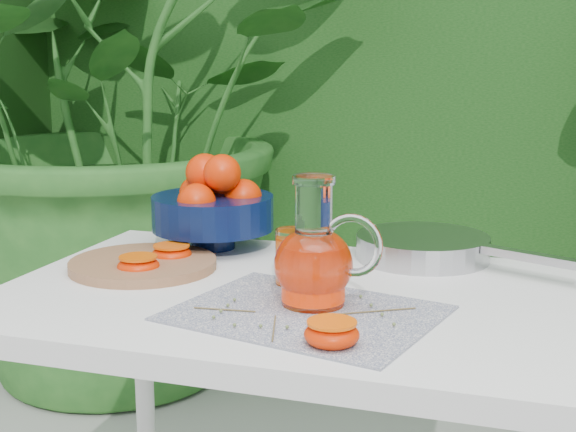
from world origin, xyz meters
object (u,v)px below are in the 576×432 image
(juice_pitcher, at_px, (315,261))
(fruit_bowl, at_px, (214,205))
(white_table, at_px, (285,334))
(saute_pan, at_px, (424,246))
(cutting_board, at_px, (143,264))

(juice_pitcher, bearing_deg, fruit_bowl, 134.25)
(white_table, xyz_separation_m, saute_pan, (0.20, 0.29, 0.11))
(saute_pan, bearing_deg, juice_pitcher, -109.10)
(cutting_board, distance_m, saute_pan, 0.56)
(cutting_board, relative_size, juice_pitcher, 1.32)
(fruit_bowl, bearing_deg, juice_pitcher, -45.75)
(cutting_board, relative_size, saute_pan, 0.58)
(white_table, bearing_deg, cutting_board, 170.87)
(fruit_bowl, relative_size, juice_pitcher, 1.37)
(cutting_board, height_order, saute_pan, saute_pan)
(white_table, distance_m, fruit_bowl, 0.39)
(juice_pitcher, bearing_deg, cutting_board, 162.15)
(white_table, relative_size, saute_pan, 2.03)
(juice_pitcher, bearing_deg, saute_pan, 70.90)
(cutting_board, height_order, fruit_bowl, fruit_bowl)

